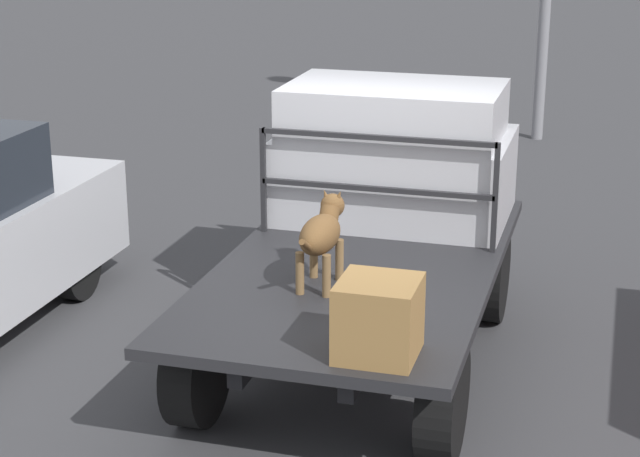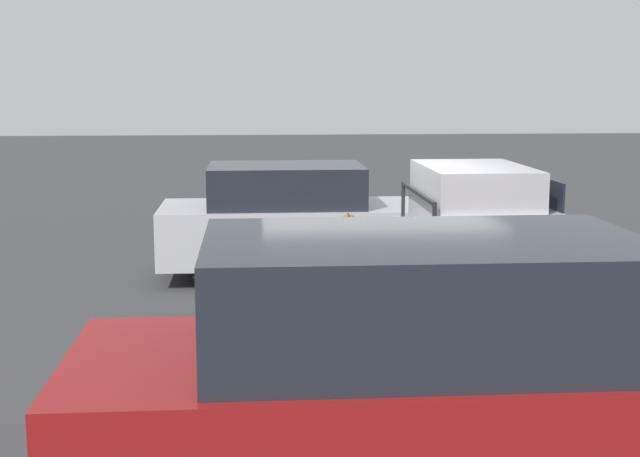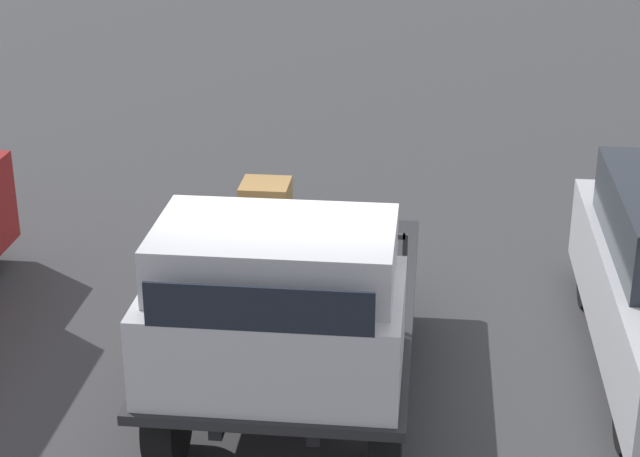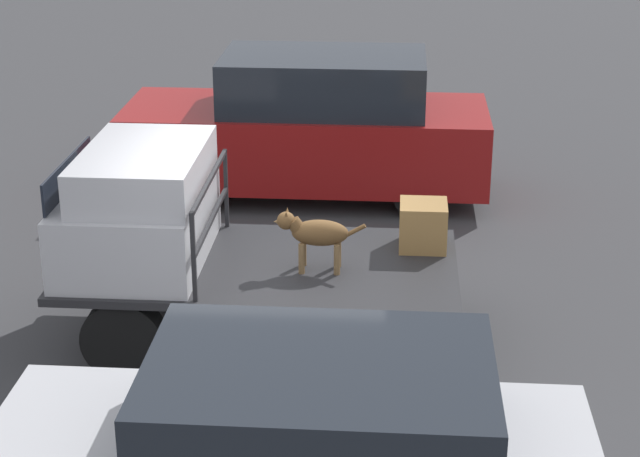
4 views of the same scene
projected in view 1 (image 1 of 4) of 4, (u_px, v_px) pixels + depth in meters
ground_plane at (359, 364)px, 8.30m from camera, size 80.00×80.00×0.00m
flatbed_truck at (360, 290)px, 8.11m from camera, size 3.87×2.02×0.85m
truck_cab at (395, 154)px, 8.95m from camera, size 1.33×1.90×1.14m
truck_headboard at (376, 172)px, 8.30m from camera, size 0.04×1.90×0.86m
dog at (322, 232)px, 7.46m from camera, size 0.89×0.25×0.63m
cargo_crate at (378, 318)px, 6.37m from camera, size 0.48×0.48×0.48m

